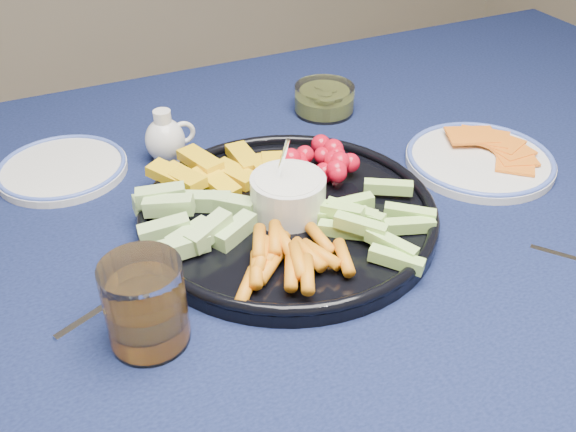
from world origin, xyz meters
name	(u,v)px	position (x,y,z in m)	size (l,w,h in m)	color
dining_table	(348,238)	(0.00, 0.00, 0.66)	(1.67, 1.07, 0.75)	#4C2C19
crudite_platter	(286,209)	(-0.12, -0.03, 0.77)	(0.40, 0.40, 0.13)	black
creamer_pitcher	(166,139)	(-0.22, 0.20, 0.78)	(0.08, 0.06, 0.09)	silver
pickle_bowl	(324,100)	(0.08, 0.25, 0.77)	(0.11, 0.11, 0.05)	white
cheese_plate	(480,158)	(0.22, -0.02, 0.76)	(0.23, 0.23, 0.03)	silver
juice_tumbler	(146,309)	(-0.34, -0.16, 0.79)	(0.09, 0.09, 0.10)	white
fork_left	(123,295)	(-0.36, -0.08, 0.75)	(0.15, 0.08, 0.00)	white
side_plate_extra	(62,168)	(-0.37, 0.23, 0.75)	(0.19, 0.19, 0.02)	silver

